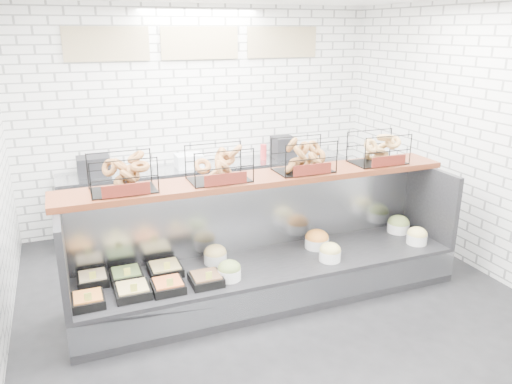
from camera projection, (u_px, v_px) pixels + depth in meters
name	position (u px, v px, depth m)	size (l,w,h in m)	color
ground	(282.00, 310.00, 4.99)	(5.50, 5.50, 0.00)	black
room_shell	(260.00, 95.00, 4.88)	(5.02, 5.51, 3.01)	white
display_case	(267.00, 266.00, 5.19)	(4.00, 0.90, 1.20)	black
bagel_shelf	(263.00, 164.00, 5.02)	(4.10, 0.50, 0.40)	#4C1F10
prep_counter	(210.00, 194.00, 6.99)	(4.00, 0.60, 1.20)	#93969B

